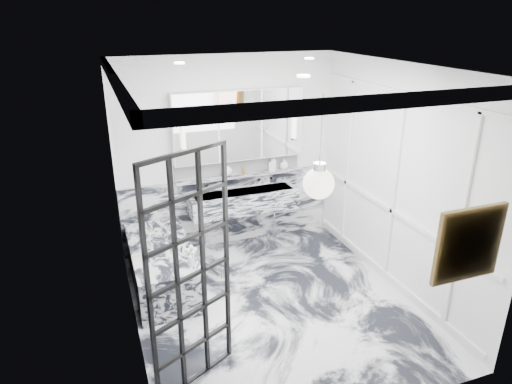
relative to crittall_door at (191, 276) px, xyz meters
name	(u,v)px	position (x,y,z in m)	size (l,w,h in m)	color
floor	(273,304)	(1.15, 0.85, -1.13)	(3.60, 3.60, 0.00)	silver
ceiling	(277,67)	(1.15, 0.85, 1.67)	(3.60, 3.60, 0.00)	white
wall_back	(228,154)	(1.15, 2.65, 0.27)	(3.60, 3.60, 0.00)	white
wall_front	(366,281)	(1.15, -0.95, 0.27)	(3.60, 3.60, 0.00)	white
wall_left	(126,218)	(-0.45, 0.85, 0.27)	(3.60, 3.60, 0.00)	white
wall_right	(397,180)	(2.75, 0.85, 0.27)	(3.60, 3.60, 0.00)	white
marble_clad_back	(230,210)	(1.15, 2.62, -0.61)	(3.18, 0.05, 1.05)	silver
marble_clad_left	(128,224)	(-0.44, 0.85, 0.21)	(0.02, 3.56, 2.68)	silver
panel_molding	(394,188)	(2.73, 0.85, 0.17)	(0.03, 3.40, 2.30)	white
soap_bottle_a	(274,163)	(1.83, 2.56, 0.07)	(0.09, 0.09, 0.23)	#8C5919
soap_bottle_b	(271,165)	(1.80, 2.56, 0.05)	(0.09, 0.09, 0.19)	#4C4C51
soap_bottle_c	(284,164)	(2.01, 2.56, 0.04)	(0.13, 0.13, 0.17)	silver
face_pot	(227,171)	(1.10, 2.56, 0.03)	(0.16, 0.16, 0.16)	white
amber_bottle	(244,171)	(1.37, 2.56, 0.01)	(0.04, 0.04, 0.10)	#8C5919
flower_vase	(191,261)	(0.24, 1.16, -0.52)	(0.08, 0.08, 0.12)	silver
crittall_door	(191,276)	(0.00, 0.00, 0.00)	(0.88, 0.04, 2.27)	black
artwork	(469,244)	(2.16, -0.91, 0.38)	(0.56, 0.05, 0.56)	#CB6314
pendant_light	(319,184)	(0.96, -0.49, 0.92)	(0.25, 0.25, 0.25)	white
trough_sink	(243,201)	(1.30, 2.40, -0.40)	(1.60, 0.45, 0.30)	silver
ledge	(240,176)	(1.30, 2.57, -0.06)	(1.90, 0.14, 0.04)	silver
subway_tile	(238,166)	(1.30, 2.63, 0.07)	(1.90, 0.03, 0.23)	white
mirror_cabinet	(239,125)	(1.30, 2.57, 0.69)	(1.90, 0.16, 1.00)	white
sconce_left	(183,135)	(0.48, 2.48, 0.65)	(0.07, 0.07, 0.40)	white
sconce_right	(294,125)	(2.12, 2.48, 0.65)	(0.07, 0.07, 0.40)	white
bathtub	(162,266)	(-0.03, 1.74, -0.86)	(0.75, 1.65, 0.55)	silver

